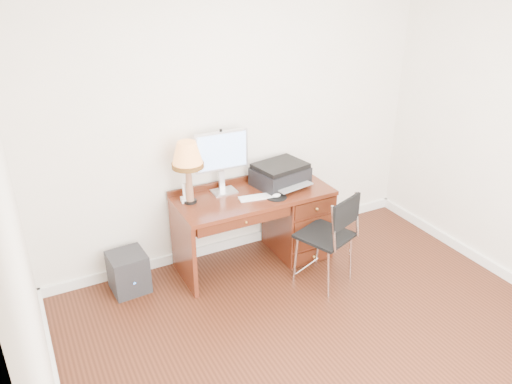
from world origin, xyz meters
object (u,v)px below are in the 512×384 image
monitor (222,154)px  printer (280,174)px  phone (185,196)px  equipment_box (128,272)px  desk (282,217)px  chair (330,232)px  leg_lamp (187,159)px

monitor → printer: (0.56, -0.12, -0.27)m
phone → equipment_box: phone is taller
desk → chair: size_ratio=1.64×
leg_lamp → equipment_box: leg_lamp is taller
leg_lamp → chair: leg_lamp is taller
leg_lamp → phone: 0.38m
desk → phone: size_ratio=8.46×
leg_lamp → phone: (-0.03, 0.04, -0.38)m
desk → chair: bearing=-80.8°
printer → equipment_box: 1.69m
monitor → printer: size_ratio=1.07×
equipment_box → chair: bearing=-28.1°
desk → printer: bearing=85.6°
desk → leg_lamp: leg_lamp is taller
printer → monitor: bearing=157.4°
desk → equipment_box: desk is taller
monitor → chair: (0.66, -0.84, -0.57)m
printer → phone: size_ratio=3.14×
monitor → phone: (-0.39, -0.05, -0.32)m
phone → equipment_box: bearing=-168.7°
chair → monitor: bearing=107.4°
phone → chair: bearing=-29.3°
printer → leg_lamp: bearing=167.5°
chair → equipment_box: size_ratio=2.45×
phone → desk: bearing=-0.5°
monitor → chair: bearing=-49.7°
leg_lamp → chair: bearing=-36.3°
desk → monitor: (-0.56, 0.18, 0.71)m
printer → phone: printer is taller
equipment_box → phone: bearing=0.1°
printer → phone: 0.96m
monitor → chair: monitor is taller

